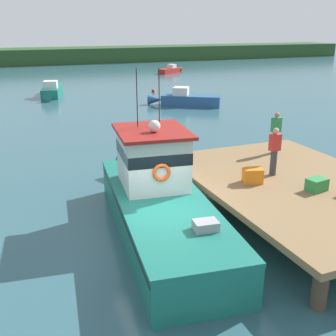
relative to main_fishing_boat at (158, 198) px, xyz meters
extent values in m
plane|color=#2D5660|center=(-0.27, -0.93, -1.01)|extent=(200.00, 200.00, 0.00)
cylinder|color=#4C3D2D|center=(1.93, -5.03, -0.51)|extent=(0.36, 0.36, 1.00)
cylinder|color=#4C3D2D|center=(1.93, 3.17, -0.51)|extent=(0.36, 0.36, 1.00)
cylinder|color=#4C3D2D|center=(7.13, 3.17, -0.51)|extent=(0.36, 0.36, 1.00)
cube|color=olive|center=(4.53, -0.93, 0.09)|extent=(6.00, 9.00, 0.20)
cube|color=#196B5B|center=(-0.07, -0.56, -0.46)|extent=(3.47, 8.25, 1.10)
cone|color=#196B5B|center=(0.53, 4.30, -0.46)|extent=(1.31, 1.92, 1.10)
cube|color=black|center=(-0.07, -0.56, -0.01)|extent=(3.47, 8.09, 0.12)
cube|color=#196B5B|center=(-0.07, -0.56, 0.15)|extent=(3.51, 8.25, 0.12)
cube|color=silver|center=(0.08, 0.63, 0.99)|extent=(2.16, 2.42, 1.80)
cube|color=black|center=(0.08, 0.63, 1.31)|extent=(2.18, 2.44, 0.36)
cube|color=maroon|center=(0.08, 0.63, 1.94)|extent=(2.43, 2.74, 0.10)
sphere|color=white|center=(0.04, 0.33, 2.17)|extent=(0.36, 0.36, 0.36)
cylinder|color=black|center=(-0.21, 1.17, 2.89)|extent=(0.03, 0.03, 1.80)
cylinder|color=black|center=(0.49, 1.08, 2.89)|extent=(0.03, 0.03, 1.80)
cube|color=#939399|center=(0.20, -2.81, 0.27)|extent=(0.65, 0.51, 0.36)
torus|color=orange|center=(-0.81, -3.29, 0.15)|extent=(0.62, 0.62, 0.12)
torus|color=#EA5119|center=(-0.06, -0.50, 0.99)|extent=(0.55, 0.17, 0.54)
cube|color=orange|center=(3.12, -0.39, 0.43)|extent=(0.70, 0.59, 0.48)
cube|color=#2D8442|center=(4.56, -1.72, 0.39)|extent=(0.66, 0.53, 0.39)
cylinder|color=#383842|center=(4.17, -0.01, 0.62)|extent=(0.22, 0.22, 0.86)
cube|color=red|center=(4.17, -0.01, 1.33)|extent=(0.36, 0.22, 0.56)
sphere|color=tan|center=(4.17, -0.01, 1.72)|extent=(0.20, 0.20, 0.20)
cylinder|color=#383842|center=(5.76, 2.12, 0.62)|extent=(0.22, 0.22, 0.86)
cube|color=#287F47|center=(5.76, 2.12, 1.33)|extent=(0.36, 0.22, 0.56)
sphere|color=#9E7051|center=(5.76, 2.12, 1.72)|extent=(0.20, 0.20, 0.20)
cube|color=#285184|center=(9.79, 18.45, -0.60)|extent=(4.57, 3.65, 0.82)
cone|color=#285184|center=(7.41, 19.97, -0.60)|extent=(1.39, 1.30, 0.82)
cube|color=silver|center=(9.12, 18.87, 0.12)|extent=(1.57, 1.58, 0.62)
cube|color=#196B5B|center=(0.46, 27.52, -0.60)|extent=(2.47, 4.65, 0.81)
cone|color=#196B5B|center=(-0.23, 24.83, -0.60)|extent=(1.06, 1.28, 0.81)
cube|color=silver|center=(0.27, 26.77, 0.10)|extent=(1.37, 1.36, 0.61)
cube|color=red|center=(16.97, 40.40, -0.69)|extent=(3.53, 2.83, 0.63)
cone|color=red|center=(18.80, 41.59, -0.69)|extent=(1.08, 1.01, 0.63)
cube|color=silver|center=(17.48, 40.74, -0.13)|extent=(1.22, 1.22, 0.48)
sphere|color=red|center=(9.43, 25.94, -0.84)|extent=(0.32, 0.32, 0.32)
cube|color=#284723|center=(-0.27, 61.07, 0.19)|extent=(120.00, 8.00, 2.40)
camera|label=1|loc=(-4.19, -11.13, 5.04)|focal=45.05mm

